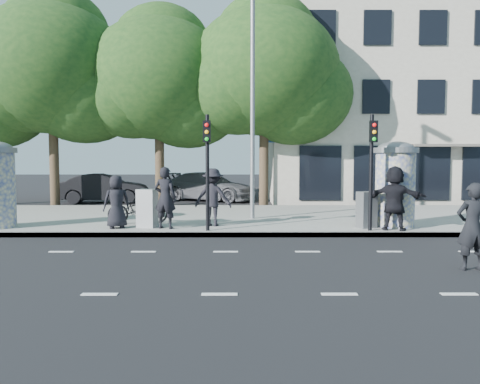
{
  "coord_description": "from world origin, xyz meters",
  "views": [
    {
      "loc": [
        0.33,
        -9.85,
        2.25
      ],
      "look_at": [
        0.35,
        3.5,
        1.32
      ],
      "focal_mm": 35.0,
      "sensor_mm": 36.0,
      "label": 1
    }
  ],
  "objects_px": {
    "ped_b": "(165,198)",
    "cabinet_right": "(367,210)",
    "ped_a": "(117,202)",
    "car_right": "(208,187)",
    "ad_column_right": "(395,182)",
    "traffic_pole_near": "(207,160)",
    "cabinet_left": "(147,208)",
    "traffic_pole_far": "(372,160)",
    "ped_d": "(213,197)",
    "man_road": "(472,227)",
    "car_mid": "(104,188)",
    "street_lamp": "(253,86)",
    "ped_f": "(395,198)",
    "bicycle": "(138,208)"
  },
  "relations": [
    {
      "from": "ped_b",
      "to": "cabinet_right",
      "type": "relative_size",
      "value": 1.69
    },
    {
      "from": "ped_a",
      "to": "car_right",
      "type": "distance_m",
      "value": 11.45
    },
    {
      "from": "ad_column_right",
      "to": "traffic_pole_near",
      "type": "height_order",
      "value": "traffic_pole_near"
    },
    {
      "from": "ped_b",
      "to": "cabinet_left",
      "type": "bearing_deg",
      "value": -9.2
    },
    {
      "from": "traffic_pole_far",
      "to": "ped_d",
      "type": "height_order",
      "value": "traffic_pole_far"
    },
    {
      "from": "man_road",
      "to": "cabinet_left",
      "type": "height_order",
      "value": "man_road"
    },
    {
      "from": "ped_d",
      "to": "car_mid",
      "type": "relative_size",
      "value": 0.4
    },
    {
      "from": "street_lamp",
      "to": "cabinet_right",
      "type": "bearing_deg",
      "value": -33.09
    },
    {
      "from": "man_road",
      "to": "car_right",
      "type": "bearing_deg",
      "value": -69.96
    },
    {
      "from": "cabinet_right",
      "to": "ped_a",
      "type": "bearing_deg",
      "value": 157.83
    },
    {
      "from": "ped_f",
      "to": "traffic_pole_far",
      "type": "bearing_deg",
      "value": 29.04
    },
    {
      "from": "ped_b",
      "to": "car_right",
      "type": "bearing_deg",
      "value": -78.52
    },
    {
      "from": "ped_a",
      "to": "ped_d",
      "type": "height_order",
      "value": "ped_d"
    },
    {
      "from": "man_road",
      "to": "ped_f",
      "type": "bearing_deg",
      "value": -90.09
    },
    {
      "from": "traffic_pole_near",
      "to": "ped_b",
      "type": "height_order",
      "value": "traffic_pole_near"
    },
    {
      "from": "traffic_pole_near",
      "to": "car_mid",
      "type": "bearing_deg",
      "value": 119.96
    },
    {
      "from": "traffic_pole_far",
      "to": "ped_f",
      "type": "height_order",
      "value": "traffic_pole_far"
    },
    {
      "from": "ped_d",
      "to": "bicycle",
      "type": "bearing_deg",
      "value": -0.36
    },
    {
      "from": "man_road",
      "to": "traffic_pole_near",
      "type": "bearing_deg",
      "value": -38.78
    },
    {
      "from": "traffic_pole_near",
      "to": "cabinet_left",
      "type": "height_order",
      "value": "traffic_pole_near"
    },
    {
      "from": "ad_column_right",
      "to": "man_road",
      "type": "height_order",
      "value": "ad_column_right"
    },
    {
      "from": "ped_f",
      "to": "man_road",
      "type": "bearing_deg",
      "value": 112.08
    },
    {
      "from": "man_road",
      "to": "street_lamp",
      "type": "bearing_deg",
      "value": -60.83
    },
    {
      "from": "cabinet_left",
      "to": "ped_d",
      "type": "bearing_deg",
      "value": 25.1
    },
    {
      "from": "ped_b",
      "to": "car_mid",
      "type": "distance_m",
      "value": 11.16
    },
    {
      "from": "traffic_pole_near",
      "to": "ped_f",
      "type": "xyz_separation_m",
      "value": [
        5.53,
        0.11,
        -1.13
      ]
    },
    {
      "from": "ped_a",
      "to": "cabinet_left",
      "type": "bearing_deg",
      "value": 169.87
    },
    {
      "from": "bicycle",
      "to": "ad_column_right",
      "type": "bearing_deg",
      "value": -108.43
    },
    {
      "from": "ped_b",
      "to": "traffic_pole_far",
      "type": "bearing_deg",
      "value": -169.92
    },
    {
      "from": "traffic_pole_near",
      "to": "ped_b",
      "type": "distance_m",
      "value": 1.8
    },
    {
      "from": "bicycle",
      "to": "man_road",
      "type": "bearing_deg",
      "value": -140.14
    },
    {
      "from": "ped_a",
      "to": "traffic_pole_near",
      "type": "bearing_deg",
      "value": 146.21
    },
    {
      "from": "ped_b",
      "to": "cabinet_left",
      "type": "xyz_separation_m",
      "value": [
        -0.6,
        0.26,
        -0.35
      ]
    },
    {
      "from": "ped_d",
      "to": "car_mid",
      "type": "height_order",
      "value": "ped_d"
    },
    {
      "from": "traffic_pole_far",
      "to": "ped_a",
      "type": "height_order",
      "value": "traffic_pole_far"
    },
    {
      "from": "street_lamp",
      "to": "cabinet_left",
      "type": "xyz_separation_m",
      "value": [
        -3.31,
        -2.12,
        -4.05
      ]
    },
    {
      "from": "ped_b",
      "to": "ad_column_right",
      "type": "bearing_deg",
      "value": -162.02
    },
    {
      "from": "traffic_pole_far",
      "to": "street_lamp",
      "type": "bearing_deg",
      "value": 140.12
    },
    {
      "from": "ped_f",
      "to": "car_right",
      "type": "height_order",
      "value": "ped_f"
    },
    {
      "from": "traffic_pole_far",
      "to": "car_mid",
      "type": "distance_m",
      "value": 15.23
    },
    {
      "from": "traffic_pole_near",
      "to": "car_right",
      "type": "bearing_deg",
      "value": 93.6
    },
    {
      "from": "ad_column_right",
      "to": "ped_a",
      "type": "bearing_deg",
      "value": -177.36
    },
    {
      "from": "cabinet_right",
      "to": "ped_b",
      "type": "bearing_deg",
      "value": 158.47
    },
    {
      "from": "ped_f",
      "to": "cabinet_right",
      "type": "bearing_deg",
      "value": -15.0
    },
    {
      "from": "ped_f",
      "to": "car_mid",
      "type": "height_order",
      "value": "ped_f"
    },
    {
      "from": "street_lamp",
      "to": "ped_b",
      "type": "relative_size",
      "value": 4.26
    },
    {
      "from": "ped_a",
      "to": "ped_d",
      "type": "relative_size",
      "value": 0.9
    },
    {
      "from": "ped_a",
      "to": "bicycle",
      "type": "bearing_deg",
      "value": -138.19
    },
    {
      "from": "ped_f",
      "to": "cabinet_right",
      "type": "height_order",
      "value": "ped_f"
    },
    {
      "from": "traffic_pole_far",
      "to": "cabinet_left",
      "type": "bearing_deg",
      "value": 173.87
    }
  ]
}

